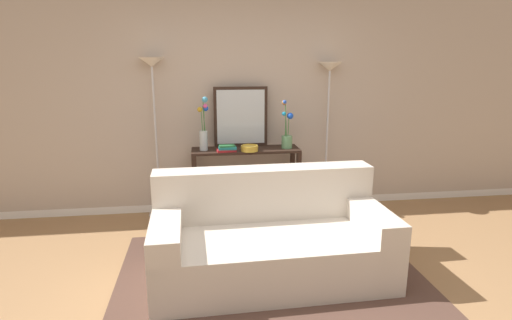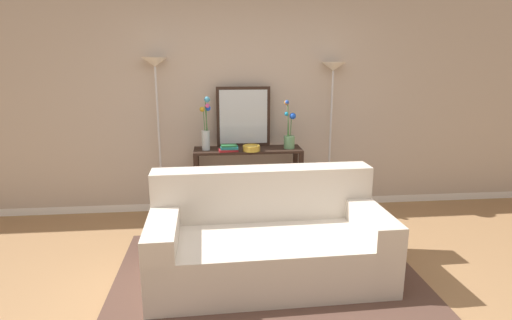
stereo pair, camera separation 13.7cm
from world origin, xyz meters
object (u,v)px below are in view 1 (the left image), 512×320
floor_lamp_right (329,95)px  vase_tall_flowers (204,130)px  fruit_bowl (249,148)px  book_row_under_console (224,212)px  book_stack (227,148)px  floor_lamp_left (153,94)px  wall_mirror (241,117)px  vase_short_flowers (287,134)px  couch (270,241)px  console_table (246,170)px

floor_lamp_right → vase_tall_flowers: bearing=-174.2°
fruit_bowl → book_row_under_console: 0.85m
floor_lamp_right → fruit_bowl: (-0.97, -0.25, -0.55)m
book_stack → floor_lamp_left: bearing=163.0°
floor_lamp_right → wall_mirror: (-1.04, 0.02, -0.24)m
floor_lamp_right → book_stack: 1.37m
floor_lamp_right → wall_mirror: size_ratio=2.57×
book_stack → vase_short_flowers: bearing=6.8°
wall_mirror → vase_short_flowers: size_ratio=1.25×
floor_lamp_right → vase_tall_flowers: (-1.47, -0.15, -0.35)m
wall_mirror → vase_tall_flowers: size_ratio=1.15×
couch → wall_mirror: size_ratio=2.84×
console_table → vase_short_flowers: size_ratio=2.22×
floor_lamp_right → wall_mirror: bearing=178.9°
console_table → floor_lamp_right: floor_lamp_right is taller
console_table → book_stack: size_ratio=5.53×
vase_tall_flowers → floor_lamp_right: bearing=5.8°
vase_short_flowers → fruit_bowl: vase_short_flowers is taller
book_stack → book_row_under_console: (-0.04, 0.11, -0.79)m
book_stack → book_row_under_console: book_stack is taller
vase_short_flowers → book_stack: bearing=-173.2°
floor_lamp_left → vase_tall_flowers: (0.54, -0.15, -0.39)m
console_table → vase_tall_flowers: 0.68m
floor_lamp_left → book_stack: bearing=-17.0°
floor_lamp_left → fruit_bowl: floor_lamp_left is taller
floor_lamp_right → vase_short_flowers: floor_lamp_right is taller
wall_mirror → book_stack: (-0.19, -0.26, -0.31)m
console_table → vase_short_flowers: bearing=-3.0°
wall_mirror → book_row_under_console: bearing=-146.2°
couch → floor_lamp_left: (-1.06, 1.53, 1.13)m
floor_lamp_left → wall_mirror: bearing=1.2°
vase_tall_flowers → vase_short_flowers: 0.95m
couch → floor_lamp_left: 2.18m
floor_lamp_left → book_row_under_console: floor_lamp_left is taller
vase_tall_flowers → book_row_under_console: size_ratio=1.25×
vase_short_flowers → floor_lamp_left: bearing=173.9°
floor_lamp_right → fruit_bowl: floor_lamp_right is taller
floor_lamp_right → fruit_bowl: size_ratio=9.13×
wall_mirror → vase_tall_flowers: 0.48m
console_table → floor_lamp_left: size_ratio=0.67×
vase_short_flowers → fruit_bowl: (-0.45, -0.09, -0.13)m
floor_lamp_right → book_stack: size_ratio=8.00×
couch → floor_lamp_left: bearing=124.7°
book_stack → wall_mirror: bearing=54.7°
floor_lamp_left → floor_lamp_right: bearing=0.0°
vase_tall_flowers → book_row_under_console: vase_tall_flowers is taller
book_stack → floor_lamp_right: bearing=11.2°
console_table → wall_mirror: bearing=103.4°
vase_tall_flowers → book_row_under_console: 1.01m
vase_short_flowers → floor_lamp_right: bearing=16.7°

